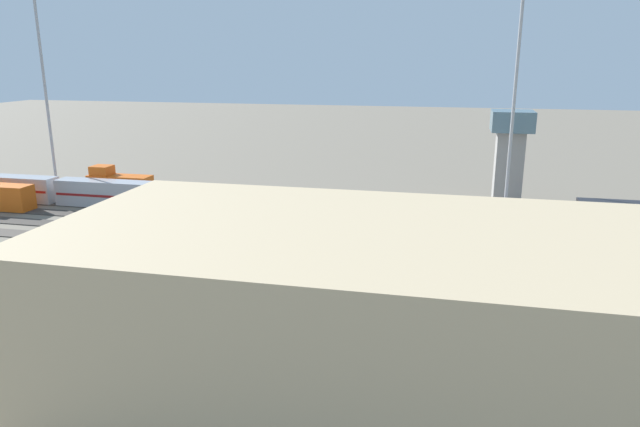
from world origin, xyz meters
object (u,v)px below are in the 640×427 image
train_on_track_4 (628,261)px  light_mast_0 (516,76)px  train_on_track_3 (574,242)px  control_tower (510,150)px  light_mast_2 (42,67)px  train_on_track_1 (274,202)px  maintenance_shed (534,328)px  train_on_track_0 (119,185)px

train_on_track_4 → light_mast_0: bearing=-66.0°
train_on_track_3 → control_tower: bearing=-79.3°
train_on_track_4 → light_mast_2: (80.61, -22.05, 18.04)m
train_on_track_3 → light_mast_2: 80.40m
train_on_track_1 → train_on_track_4: bearing=159.9°
control_tower → maintenance_shed: bearing=86.7°
maintenance_shed → train_on_track_1: bearing=-54.3°
train_on_track_4 → light_mast_2: bearing=-15.3°
train_on_track_3 → light_mast_0: bearing=-71.5°
train_on_track_1 → light_mast_0: size_ratio=3.79×
train_on_track_1 → train_on_track_4: (-40.99, 15.00, -0.04)m
train_on_track_0 → train_on_track_4: (-67.89, 20.00, -0.13)m
train_on_track_1 → maintenance_shed: bearing=125.7°
light_mast_0 → light_mast_2: 70.80m
light_mast_2 → maintenance_shed: light_mast_2 is taller
light_mast_2 → train_on_track_3: bearing=167.4°
train_on_track_1 → light_mast_2: bearing=-10.1°
train_on_track_1 → maintenance_shed: maintenance_shed is taller
maintenance_shed → light_mast_2: bearing=-34.6°
light_mast_0 → control_tower: (-0.85, -8.65, -10.92)m
train_on_track_3 → maintenance_shed: (8.09, 30.15, 3.48)m
train_on_track_0 → control_tower: 60.18m
maintenance_shed → train_on_track_3: bearing=-105.0°
train_on_track_1 → control_tower: 36.18m
control_tower → train_on_track_1: bearing=26.1°
train_on_track_4 → train_on_track_3: 6.47m
train_on_track_4 → light_mast_2: 85.49m
train_on_track_0 → train_on_track_3: size_ratio=1.00×
light_mast_0 → light_mast_2: light_mast_2 is taller
light_mast_0 → train_on_track_0: bearing=2.0°
light_mast_0 → train_on_track_4: bearing=114.0°
train_on_track_4 → light_mast_2: size_ratio=1.46×
light_mast_0 → train_on_track_3: bearing=108.5°
train_on_track_3 → light_mast_2: bearing=-12.6°
maintenance_shed → train_on_track_0: bearing=-39.0°
control_tower → train_on_track_0: bearing=10.3°
control_tower → train_on_track_3: bearing=100.7°
train_on_track_1 → light_mast_2: (39.61, -7.05, 18.01)m
train_on_track_4 → control_tower: 32.56m
train_on_track_0 → train_on_track_1: train_on_track_0 is taller
train_on_track_0 → maintenance_shed: maintenance_shed is taller
light_mast_0 → maintenance_shed: (2.37, 47.21, -13.38)m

